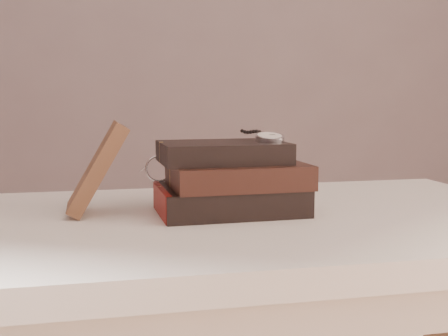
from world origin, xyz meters
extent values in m
cube|color=white|center=(0.00, 0.35, 0.73)|extent=(1.00, 0.60, 0.04)
cube|color=white|center=(0.00, 0.35, 0.67)|extent=(0.88, 0.49, 0.08)
cube|color=black|center=(-0.04, 0.37, 0.77)|extent=(0.24, 0.17, 0.04)
cube|color=beige|center=(-0.03, 0.37, 0.77)|extent=(0.23, 0.16, 0.03)
cube|color=gold|center=(-0.15, 0.39, 0.77)|extent=(0.01, 0.01, 0.04)
cube|color=maroon|center=(-0.15, 0.37, 0.77)|extent=(0.01, 0.15, 0.04)
cube|color=black|center=(-0.02, 0.36, 0.81)|extent=(0.22, 0.16, 0.04)
cube|color=beige|center=(-0.02, 0.36, 0.81)|extent=(0.22, 0.15, 0.03)
cube|color=gold|center=(-0.13, 0.38, 0.81)|extent=(0.01, 0.01, 0.04)
cube|color=black|center=(-0.05, 0.38, 0.85)|extent=(0.21, 0.15, 0.03)
cube|color=beige|center=(-0.04, 0.38, 0.85)|extent=(0.20, 0.14, 0.03)
cube|color=gold|center=(-0.15, 0.40, 0.85)|extent=(0.01, 0.01, 0.03)
cube|color=#482A1B|center=(-0.25, 0.41, 0.83)|extent=(0.10, 0.10, 0.15)
cylinder|color=silver|center=(0.03, 0.36, 0.87)|extent=(0.05, 0.05, 0.02)
cylinder|color=white|center=(0.03, 0.36, 0.88)|extent=(0.04, 0.04, 0.01)
torus|color=silver|center=(0.03, 0.36, 0.88)|extent=(0.05, 0.05, 0.01)
cylinder|color=silver|center=(0.03, 0.39, 0.87)|extent=(0.01, 0.01, 0.01)
cube|color=black|center=(0.03, 0.36, 0.88)|extent=(0.00, 0.01, 0.00)
cube|color=black|center=(0.03, 0.36, 0.88)|extent=(0.01, 0.00, 0.00)
sphere|color=black|center=(0.03, 0.39, 0.88)|extent=(0.01, 0.01, 0.01)
sphere|color=black|center=(0.02, 0.41, 0.88)|extent=(0.01, 0.01, 0.01)
sphere|color=black|center=(0.02, 0.42, 0.88)|extent=(0.01, 0.01, 0.01)
sphere|color=black|center=(0.02, 0.43, 0.88)|extent=(0.01, 0.01, 0.01)
sphere|color=black|center=(0.02, 0.44, 0.88)|extent=(0.01, 0.01, 0.01)
sphere|color=black|center=(0.02, 0.46, 0.88)|extent=(0.01, 0.01, 0.01)
sphere|color=black|center=(0.01, 0.47, 0.88)|extent=(0.01, 0.01, 0.01)
sphere|color=black|center=(0.01, 0.48, 0.88)|extent=(0.01, 0.01, 0.01)
torus|color=silver|center=(-0.15, 0.44, 0.82)|extent=(0.05, 0.02, 0.05)
torus|color=silver|center=(-0.10, 0.44, 0.82)|extent=(0.05, 0.02, 0.05)
cylinder|color=silver|center=(-0.12, 0.44, 0.82)|extent=(0.01, 0.00, 0.00)
cylinder|color=silver|center=(-0.17, 0.49, 0.81)|extent=(0.01, 0.11, 0.03)
cylinder|color=silver|center=(-0.08, 0.50, 0.81)|extent=(0.01, 0.11, 0.03)
camera|label=1|loc=(-0.25, -0.55, 0.94)|focal=46.05mm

